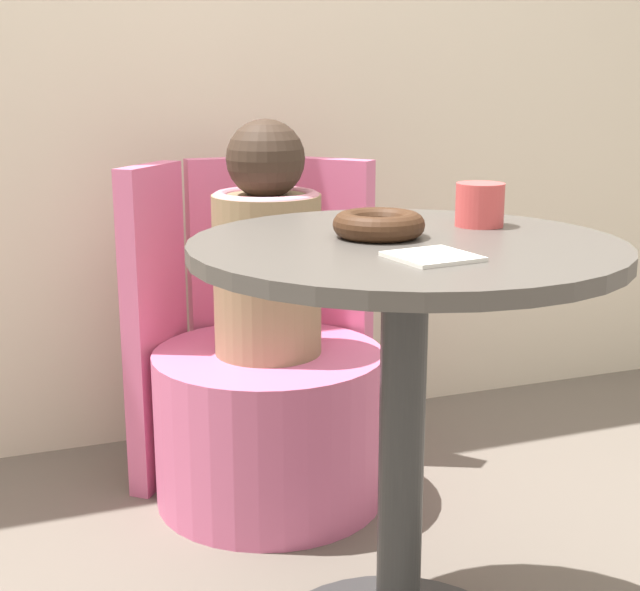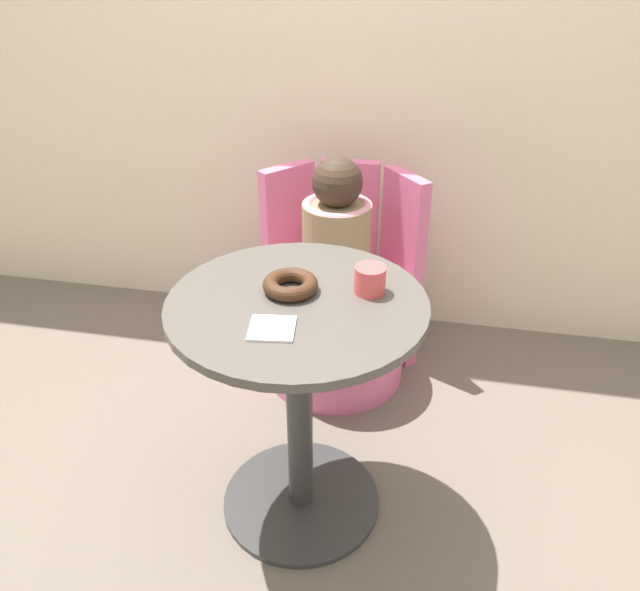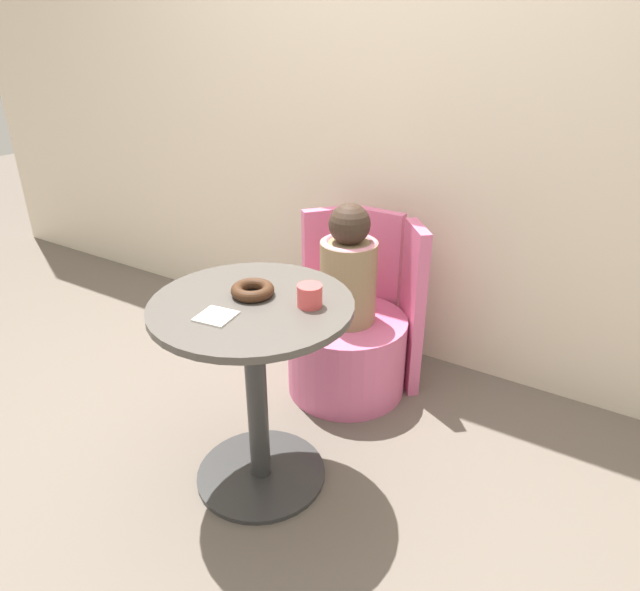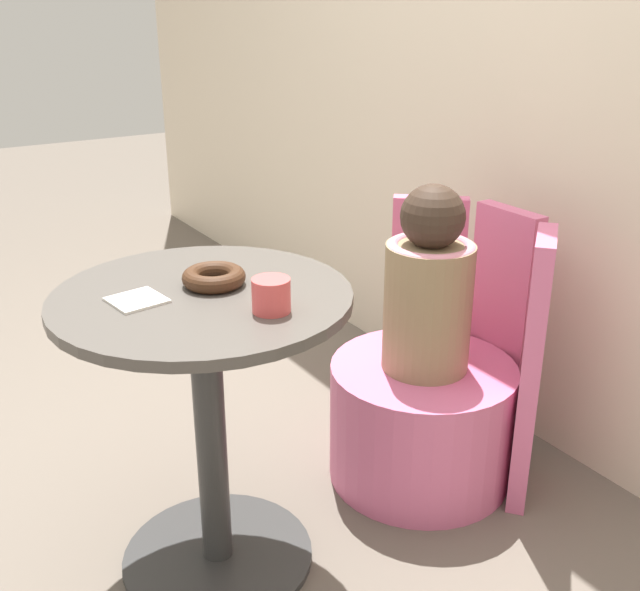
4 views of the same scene
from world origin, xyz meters
name	(u,v)px [view 4 (image 4 of 4)]	position (x,y,z in m)	size (l,w,h in m)	color
ground_plane	(211,537)	(0.00, 0.00, 0.00)	(12.00, 12.00, 0.00)	#665B51
back_wall	(558,45)	(0.00, 1.13, 1.20)	(6.00, 0.06, 2.40)	beige
round_table	(208,388)	(0.08, -0.02, 0.49)	(0.66, 0.66, 0.73)	#333333
tub_chair	(421,421)	(0.07, 0.65, 0.18)	(0.53, 0.53, 0.36)	#DB6693
booth_backrest	(482,339)	(0.07, 0.87, 0.39)	(0.63, 0.23, 0.77)	#DB6693
child_figure	(429,287)	(0.07, 0.65, 0.60)	(0.24, 0.24, 0.52)	#937A56
donut	(214,277)	(0.05, 0.03, 0.75)	(0.14, 0.14, 0.04)	#3D2314
cup	(271,295)	(0.25, 0.06, 0.76)	(0.08, 0.08, 0.07)	#DB4C4C
paper_napkin	(137,300)	(0.05, -0.15, 0.73)	(0.12, 0.12, 0.01)	silver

